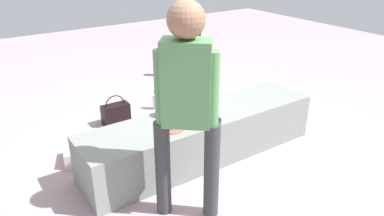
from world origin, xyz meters
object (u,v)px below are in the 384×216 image
object	(u,v)px
adult_standing	(187,97)
party_cup_red	(181,101)
gift_bag	(203,107)
cake_box_white	(82,154)
child_seated	(197,95)
water_bottle_near_gift	(155,101)
cake_plate	(171,126)
handbag_black_leather	(116,113)

from	to	relation	value
adult_standing	party_cup_red	bearing A→B (deg)	58.76
gift_bag	party_cup_red	size ratio (longest dim) A/B	3.57
adult_standing	cake_box_white	bearing A→B (deg)	110.20
child_seated	water_bottle_near_gift	size ratio (longest dim) A/B	2.08
party_cup_red	cake_plate	bearing A→B (deg)	-125.57
child_seated	cake_plate	distance (m)	0.35
gift_bag	handbag_black_leather	xyz separation A→B (m)	(-0.83, 0.48, -0.04)
child_seated	gift_bag	world-z (taller)	child_seated
child_seated	cake_box_white	size ratio (longest dim) A/B	1.71
cake_box_white	handbag_black_leather	bearing A→B (deg)	43.87
child_seated	cake_plate	size ratio (longest dim) A/B	2.16
handbag_black_leather	child_seated	bearing A→B (deg)	-75.19
cake_plate	water_bottle_near_gift	distance (m)	1.40
party_cup_red	handbag_black_leather	bearing A→B (deg)	-178.10
adult_standing	party_cup_red	world-z (taller)	adult_standing
party_cup_red	child_seated	bearing A→B (deg)	-116.19
adult_standing	cake_plate	size ratio (longest dim) A/B	6.79
adult_standing	water_bottle_near_gift	distance (m)	2.04
party_cup_red	handbag_black_leather	distance (m)	0.87
child_seated	water_bottle_near_gift	bearing A→B (deg)	78.83
handbag_black_leather	party_cup_red	bearing A→B (deg)	1.90
cake_plate	handbag_black_leather	distance (m)	1.21
party_cup_red	adult_standing	bearing A→B (deg)	-121.24
party_cup_red	handbag_black_leather	size ratio (longest dim) A/B	0.30
gift_bag	child_seated	bearing A→B (deg)	-129.65
gift_bag	party_cup_red	world-z (taller)	gift_bag
child_seated	gift_bag	size ratio (longest dim) A/B	1.37
water_bottle_near_gift	party_cup_red	size ratio (longest dim) A/B	2.34
cake_plate	party_cup_red	size ratio (longest dim) A/B	2.27
adult_standing	water_bottle_near_gift	xyz separation A→B (m)	(0.69, 1.74, -0.81)
adult_standing	gift_bag	world-z (taller)	adult_standing
cake_plate	cake_box_white	xyz separation A→B (m)	(-0.58, 0.62, -0.38)
adult_standing	water_bottle_near_gift	bearing A→B (deg)	68.29
child_seated	cake_plate	xyz separation A→B (m)	(-0.29, -0.04, -0.19)
cake_plate	party_cup_red	world-z (taller)	cake_plate
party_cup_red	cake_box_white	xyz separation A→B (m)	(-1.43, -0.57, 0.02)
gift_bag	cake_plate	bearing A→B (deg)	-140.13
gift_bag	party_cup_red	distance (m)	0.52
child_seated	cake_plate	bearing A→B (deg)	-172.07
adult_standing	handbag_black_leather	world-z (taller)	adult_standing
gift_bag	cake_box_white	xyz separation A→B (m)	(-1.40, -0.07, -0.09)
water_bottle_near_gift	handbag_black_leather	world-z (taller)	handbag_black_leather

